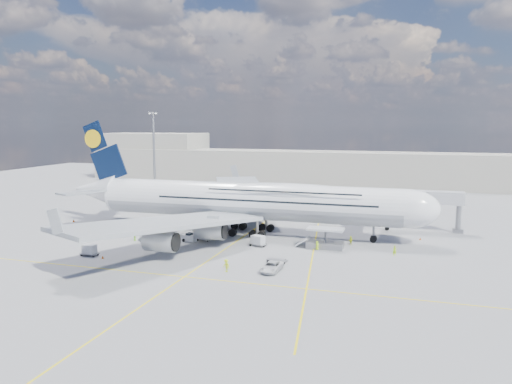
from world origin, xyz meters
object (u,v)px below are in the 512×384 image
(light_mast, at_px, (154,154))
(service_van, at_px, (272,267))
(cargo_loader, at_px, (324,241))
(dolly_row_a, at_px, (89,250))
(catering_truck_inner, at_px, (223,209))
(cone_wing_left_outer, at_px, (257,208))
(crew_nose, at_px, (395,251))
(dolly_row_c, at_px, (203,236))
(cone_wing_left_inner, at_px, (216,220))
(dolly_nose_near, at_px, (258,240))
(crew_tug, at_px, (226,266))
(cone_wing_right_inner, at_px, (183,238))
(dolly_row_b, at_px, (153,234))
(crew_wing, at_px, (135,236))
(cone_nose, at_px, (420,239))
(crew_loader, at_px, (351,241))
(dolly_back, at_px, (139,230))
(cone_tail, at_px, (74,221))
(baggage_tug, at_px, (189,238))
(cone_wing_right_outer, at_px, (103,257))
(catering_truck_outer, at_px, (212,196))
(airliner, at_px, (249,200))
(dolly_nose_far, at_px, (277,260))
(jet_bridge, at_px, (402,199))
(crew_van, at_px, (317,245))

(light_mast, bearing_deg, service_van, -48.71)
(cargo_loader, xyz_separation_m, dolly_row_a, (-37.35, -16.88, -0.24))
(catering_truck_inner, height_order, cone_wing_left_outer, catering_truck_inner)
(light_mast, height_order, crew_nose, light_mast)
(dolly_row_c, height_order, cone_wing_left_inner, dolly_row_c)
(light_mast, distance_m, dolly_row_c, 56.37)
(dolly_nose_near, xyz_separation_m, crew_tug, (0.05, -16.67, -0.06))
(service_van, distance_m, cone_wing_right_inner, 26.66)
(service_van, height_order, crew_tug, crew_tug)
(dolly_row_b, relative_size, crew_wing, 1.66)
(catering_truck_inner, relative_size, cone_nose, 14.89)
(catering_truck_inner, xyz_separation_m, crew_loader, (32.16, -18.04, -1.26))
(cone_wing_right_inner, bearing_deg, dolly_row_a, -123.39)
(dolly_back, bearing_deg, cone_tail, 153.52)
(cargo_loader, relative_size, cone_wing_left_outer, 16.14)
(dolly_row_b, distance_m, dolly_back, 8.69)
(baggage_tug, bearing_deg, dolly_row_a, -120.31)
(cone_wing_left_inner, distance_m, cone_wing_right_outer, 35.38)
(catering_truck_outer, height_order, cone_tail, catering_truck_outer)
(service_van, distance_m, cone_nose, 35.68)
(service_van, height_order, cone_nose, service_van)
(airliner, bearing_deg, cone_wing_right_outer, -125.07)
(cone_wing_right_inner, xyz_separation_m, cone_wing_right_outer, (-6.91, -16.42, -0.02))
(crew_nose, bearing_deg, dolly_nose_far, -169.10)
(cone_tail, bearing_deg, dolly_row_b, -21.35)
(dolly_nose_far, bearing_deg, cone_wing_left_outer, 131.62)
(dolly_back, distance_m, service_van, 38.74)
(crew_tug, bearing_deg, dolly_row_c, 146.19)
(airliner, distance_m, cone_nose, 34.19)
(cone_nose, distance_m, cone_wing_left_outer, 46.55)
(baggage_tug, bearing_deg, crew_nose, 11.01)
(catering_truck_inner, xyz_separation_m, crew_nose, (40.16, -23.66, -1.19))
(service_van, relative_size, cone_wing_left_inner, 10.75)
(baggage_tug, distance_m, catering_truck_inner, 24.56)
(jet_bridge, bearing_deg, dolly_nose_far, -122.17)
(catering_truck_inner, relative_size, crew_loader, 4.82)
(cone_wing_right_inner, bearing_deg, jet_bridge, 25.88)
(dolly_row_c, distance_m, cone_wing_left_inner, 18.80)
(dolly_row_b, distance_m, dolly_nose_near, 20.75)
(light_mast, height_order, cone_wing_left_inner, light_mast)
(cone_wing_right_outer, bearing_deg, dolly_row_b, 83.91)
(crew_van, bearing_deg, light_mast, 0.03)
(cone_nose, bearing_deg, cone_tail, -176.31)
(jet_bridge, distance_m, cone_wing_right_outer, 59.58)
(cone_wing_right_inner, bearing_deg, crew_wing, -157.76)
(catering_truck_inner, bearing_deg, dolly_row_c, -99.77)
(service_van, relative_size, crew_loader, 3.21)
(crew_loader, relative_size, cone_tail, 2.65)
(dolly_row_b, bearing_deg, dolly_back, 139.61)
(crew_wing, distance_m, cone_wing_right_inner, 9.25)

